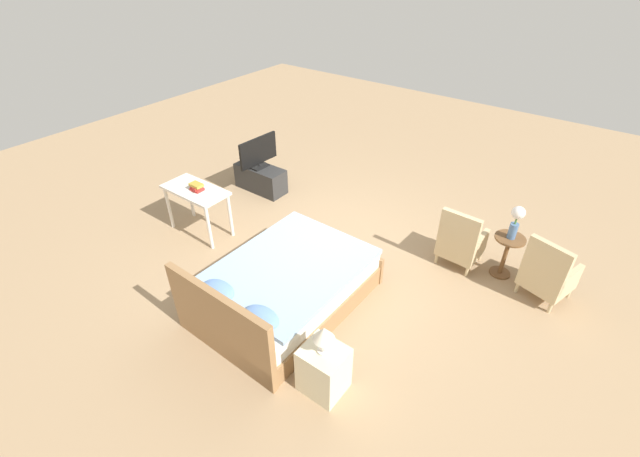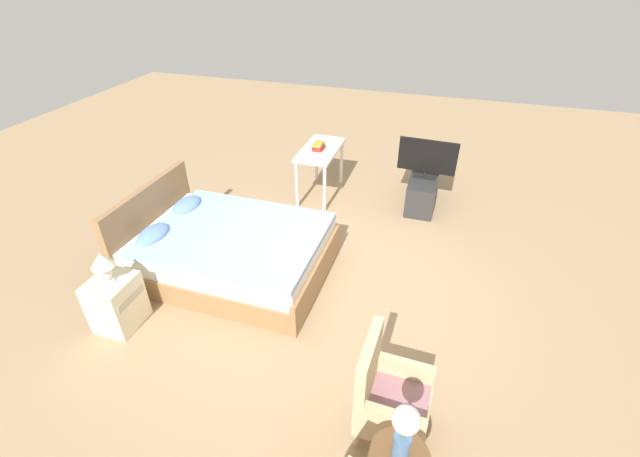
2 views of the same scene
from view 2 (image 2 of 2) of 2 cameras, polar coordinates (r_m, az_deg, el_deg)
The scene contains 10 objects.
ground_plane at distance 4.94m, azimuth 0.79°, elevation -7.89°, with size 16.00×16.00×0.00m, color #A38460.
bed at distance 5.12m, azimuth -12.15°, elevation -2.83°, with size 1.57×2.20×0.96m.
armchair_by_window_right at distance 3.58m, azimuth 9.03°, elevation -21.21°, with size 0.56×0.56×0.92m.
flower_vase at distance 2.80m, azimuth 11.20°, elevation -24.84°, with size 0.17×0.17×0.48m.
nightstand at distance 4.81m, azimuth -25.50°, elevation -8.88°, with size 0.44×0.41×0.57m.
table_lamp at distance 4.51m, azimuth -27.02°, elevation -4.15°, with size 0.22×0.22×0.33m.
tv_stand at distance 6.57m, azimuth 13.50°, elevation 4.98°, with size 0.96×0.40×0.46m.
tv_flatscreen at distance 6.35m, azimuth 14.12°, elevation 9.11°, with size 0.22×0.83×0.56m.
vanity_desk at distance 6.47m, azimuth 0.03°, elevation 9.68°, with size 1.04×0.52×0.77m.
book_stack at distance 6.35m, azimuth -0.22°, elevation 10.91°, with size 0.20×0.17×0.11m.
Camera 2 is at (-3.56, -1.04, 3.27)m, focal length 24.00 mm.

